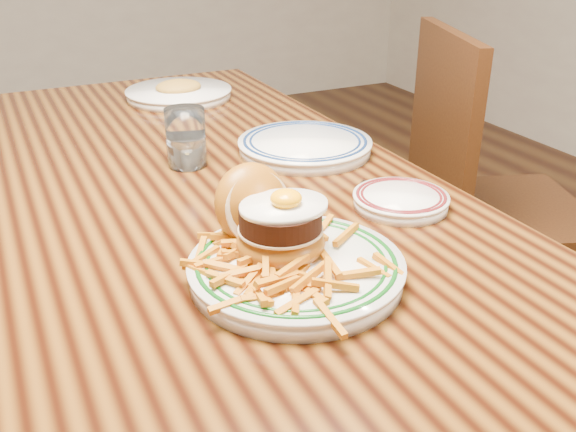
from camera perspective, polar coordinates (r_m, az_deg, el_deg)
name	(u,v)px	position (r m, az deg, el deg)	size (l,w,h in m)	color
table	(188,222)	(1.23, -8.89, -0.54)	(0.85, 1.60, 0.75)	black
chair_right	(480,196)	(1.80, 16.71, 1.69)	(0.56, 0.56, 0.94)	#391F0C
main_plate	(289,250)	(0.85, 0.05, -3.00)	(0.29, 0.30, 0.14)	white
side_plate	(401,199)	(1.08, 9.99, 1.48)	(0.16, 0.17, 0.02)	white
rear_plate	(305,145)	(1.31, 1.51, 6.34)	(0.27, 0.27, 0.03)	white
water_glass	(186,141)	(1.24, -9.04, 6.61)	(0.08, 0.08, 0.11)	white
far_plate	(179,93)	(1.72, -9.68, 10.76)	(0.27, 0.27, 0.05)	white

